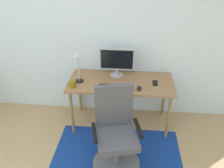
{
  "coord_description": "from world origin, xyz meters",
  "views": [
    {
      "loc": [
        0.62,
        -0.92,
        2.27
      ],
      "look_at": [
        0.4,
        1.56,
        0.81
      ],
      "focal_mm": 36.94,
      "sensor_mm": 36.0,
      "label": 1
    }
  ],
  "objects_px": {
    "office_chair": "(116,138)",
    "keyboard": "(115,87)",
    "desk": "(121,86)",
    "computer_mouse": "(139,88)",
    "cell_phone": "(155,83)",
    "monitor": "(117,60)",
    "coffee_cup": "(72,84)",
    "desk_lamp": "(78,60)"
  },
  "relations": [
    {
      "from": "monitor",
      "to": "desk",
      "type": "bearing_deg",
      "value": -68.41
    },
    {
      "from": "coffee_cup",
      "to": "cell_phone",
      "type": "height_order",
      "value": "coffee_cup"
    },
    {
      "from": "keyboard",
      "to": "cell_phone",
      "type": "bearing_deg",
      "value": 17.28
    },
    {
      "from": "desk_lamp",
      "to": "office_chair",
      "type": "bearing_deg",
      "value": -52.35
    },
    {
      "from": "keyboard",
      "to": "coffee_cup",
      "type": "height_order",
      "value": "coffee_cup"
    },
    {
      "from": "keyboard",
      "to": "desk_lamp",
      "type": "xyz_separation_m",
      "value": [
        -0.5,
        0.13,
        0.3
      ]
    },
    {
      "from": "monitor",
      "to": "keyboard",
      "type": "height_order",
      "value": "monitor"
    },
    {
      "from": "coffee_cup",
      "to": "cell_phone",
      "type": "relative_size",
      "value": 0.64
    },
    {
      "from": "desk",
      "to": "monitor",
      "type": "bearing_deg",
      "value": 111.59
    },
    {
      "from": "coffee_cup",
      "to": "office_chair",
      "type": "relative_size",
      "value": 0.09
    },
    {
      "from": "computer_mouse",
      "to": "cell_phone",
      "type": "relative_size",
      "value": 0.74
    },
    {
      "from": "computer_mouse",
      "to": "monitor",
      "type": "bearing_deg",
      "value": 131.53
    },
    {
      "from": "monitor",
      "to": "desk_lamp",
      "type": "bearing_deg",
      "value": -155.69
    },
    {
      "from": "desk",
      "to": "cell_phone",
      "type": "xyz_separation_m",
      "value": [
        0.46,
        -0.01,
        0.08
      ]
    },
    {
      "from": "computer_mouse",
      "to": "coffee_cup",
      "type": "xyz_separation_m",
      "value": [
        -0.87,
        -0.02,
        0.03
      ]
    },
    {
      "from": "office_chair",
      "to": "keyboard",
      "type": "bearing_deg",
      "value": 80.9
    },
    {
      "from": "desk",
      "to": "desk_lamp",
      "type": "relative_size",
      "value": 3.22
    },
    {
      "from": "keyboard",
      "to": "desk",
      "type": "bearing_deg",
      "value": 69.94
    },
    {
      "from": "desk_lamp",
      "to": "monitor",
      "type": "bearing_deg",
      "value": 24.31
    },
    {
      "from": "keyboard",
      "to": "office_chair",
      "type": "bearing_deg",
      "value": -85.01
    },
    {
      "from": "desk_lamp",
      "to": "office_chair",
      "type": "distance_m",
      "value": 1.1
    },
    {
      "from": "monitor",
      "to": "office_chair",
      "type": "distance_m",
      "value": 1.09
    },
    {
      "from": "keyboard",
      "to": "desk_lamp",
      "type": "bearing_deg",
      "value": 165.6
    },
    {
      "from": "coffee_cup",
      "to": "office_chair",
      "type": "height_order",
      "value": "office_chair"
    },
    {
      "from": "coffee_cup",
      "to": "cell_phone",
      "type": "xyz_separation_m",
      "value": [
        1.08,
        0.19,
        -0.04
      ]
    },
    {
      "from": "desk",
      "to": "keyboard",
      "type": "relative_size",
      "value": 3.31
    },
    {
      "from": "computer_mouse",
      "to": "cell_phone",
      "type": "xyz_separation_m",
      "value": [
        0.21,
        0.17,
        -0.01
      ]
    },
    {
      "from": "office_chair",
      "to": "computer_mouse",
      "type": "bearing_deg",
      "value": 51.62
    },
    {
      "from": "coffee_cup",
      "to": "desk_lamp",
      "type": "xyz_separation_m",
      "value": [
        0.06,
        0.16,
        0.27
      ]
    },
    {
      "from": "coffee_cup",
      "to": "computer_mouse",
      "type": "bearing_deg",
      "value": 1.33
    },
    {
      "from": "monitor",
      "to": "computer_mouse",
      "type": "distance_m",
      "value": 0.53
    },
    {
      "from": "desk_lamp",
      "to": "computer_mouse",
      "type": "bearing_deg",
      "value": -9.56
    },
    {
      "from": "monitor",
      "to": "office_chair",
      "type": "height_order",
      "value": "monitor"
    },
    {
      "from": "desk",
      "to": "monitor",
      "type": "xyz_separation_m",
      "value": [
        -0.07,
        0.18,
        0.31
      ]
    },
    {
      "from": "computer_mouse",
      "to": "coffee_cup",
      "type": "height_order",
      "value": "coffee_cup"
    },
    {
      "from": "desk",
      "to": "cell_phone",
      "type": "height_order",
      "value": "cell_phone"
    },
    {
      "from": "desk_lamp",
      "to": "office_chair",
      "type": "height_order",
      "value": "desk_lamp"
    },
    {
      "from": "desk",
      "to": "desk_lamp",
      "type": "bearing_deg",
      "value": -175.38
    },
    {
      "from": "computer_mouse",
      "to": "desk_lamp",
      "type": "relative_size",
      "value": 0.24
    },
    {
      "from": "office_chair",
      "to": "coffee_cup",
      "type": "bearing_deg",
      "value": 123.51
    },
    {
      "from": "desk",
      "to": "cell_phone",
      "type": "distance_m",
      "value": 0.47
    },
    {
      "from": "desk",
      "to": "computer_mouse",
      "type": "distance_m",
      "value": 0.32
    }
  ]
}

